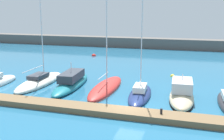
# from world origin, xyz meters

# --- Properties ---
(ground_plane) EXTENTS (120.00, 120.00, 0.00)m
(ground_plane) POSITION_xyz_m (0.00, 0.00, 0.00)
(ground_plane) COLOR #236084
(dock_pier) EXTENTS (38.69, 1.97, 0.53)m
(dock_pier) POSITION_xyz_m (0.00, -1.41, 0.27)
(dock_pier) COLOR brown
(dock_pier) RESTS_ON ground_plane
(breakwater_seawall) EXTENTS (108.00, 3.52, 2.35)m
(breakwater_seawall) POSITION_xyz_m (0.00, 41.45, 1.18)
(breakwater_seawall) COLOR #5B5651
(breakwater_seawall) RESTS_ON ground_plane
(sailboat_ivory_second) EXTENTS (2.96, 9.95, 17.32)m
(sailboat_ivory_second) POSITION_xyz_m (-12.65, 5.63, 0.27)
(sailboat_ivory_second) COLOR silver
(sailboat_ivory_second) RESTS_ON ground_plane
(motorboat_teal_third) EXTENTS (3.24, 10.26, 3.19)m
(motorboat_teal_third) POSITION_xyz_m (-8.40, 5.65, 0.53)
(motorboat_teal_third) COLOR #19707F
(motorboat_teal_third) RESTS_ON ground_plane
(sailboat_red_fourth) EXTENTS (2.70, 10.28, 16.15)m
(sailboat_red_fourth) POSITION_xyz_m (-4.08, 5.66, 0.24)
(sailboat_red_fourth) COLOR #B72D28
(sailboat_red_fourth) RESTS_ON ground_plane
(sailboat_navy_fifth) EXTENTS (2.59, 7.74, 15.72)m
(sailboat_navy_fifth) POSITION_xyz_m (0.17, 4.18, 0.28)
(sailboat_navy_fifth) COLOR navy
(sailboat_navy_fifth) RESTS_ON ground_plane
(motorboat_sand_sixth) EXTENTS (2.77, 7.59, 2.88)m
(motorboat_sand_sixth) POSITION_xyz_m (4.40, 4.22, 0.59)
(motorboat_sand_sixth) COLOR beige
(motorboat_sand_sixth) RESTS_ON ground_plane
(mooring_buoy_yellow) EXTENTS (0.62, 0.62, 0.62)m
(mooring_buoy_yellow) POSITION_xyz_m (2.80, 14.14, 0.00)
(mooring_buoy_yellow) COLOR yellow
(mooring_buoy_yellow) RESTS_ON ground_plane
(mooring_buoy_red) EXTENTS (0.87, 0.87, 0.87)m
(mooring_buoy_red) POSITION_xyz_m (-13.38, 26.69, 0.00)
(mooring_buoy_red) COLOR red
(mooring_buoy_red) RESTS_ON ground_plane
(dock_bollard) EXTENTS (0.20, 0.20, 0.44)m
(dock_bollard) POSITION_xyz_m (3.00, -1.41, 0.75)
(dock_bollard) COLOR black
(dock_bollard) RESTS_ON dock_pier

